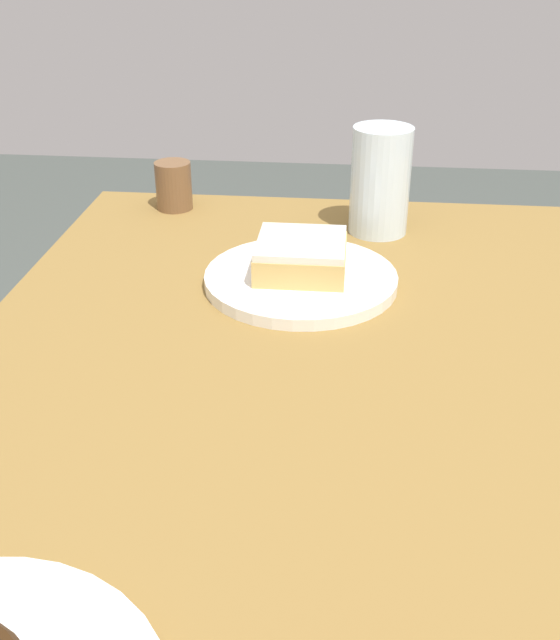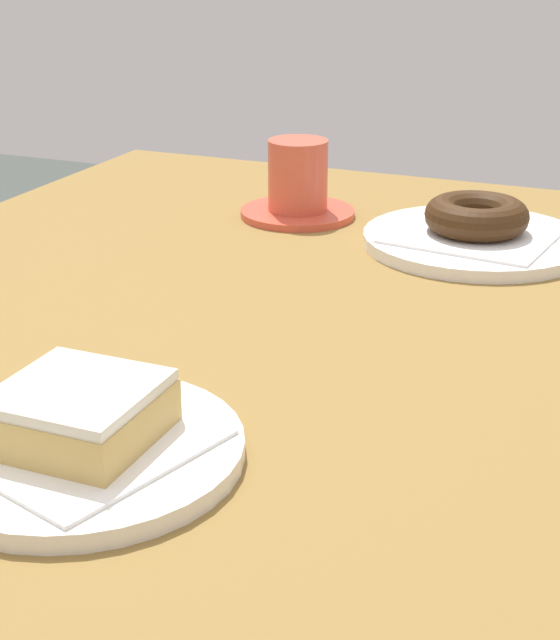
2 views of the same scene
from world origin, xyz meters
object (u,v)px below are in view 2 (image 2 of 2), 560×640
object	(u,v)px
donut_glazed_square	(79,412)
plate_chocolate_ring	(475,240)
plate_glazed_square	(83,450)
donut_chocolate_ring	(477,216)
coffee_cup	(298,185)

from	to	relation	value
donut_glazed_square	plate_chocolate_ring	size ratio (longest dim) A/B	0.40
plate_glazed_square	donut_glazed_square	size ratio (longest dim) A/B	2.20
donut_chocolate_ring	coffee_cup	bearing A→B (deg)	-98.89
plate_chocolate_ring	donut_glazed_square	bearing A→B (deg)	-14.29
plate_chocolate_ring	donut_chocolate_ring	bearing A→B (deg)	0.00
plate_glazed_square	donut_glazed_square	xyz separation A→B (m)	(0.00, 0.00, 0.03)
donut_chocolate_ring	donut_glazed_square	bearing A→B (deg)	-14.29
donut_glazed_square	coffee_cup	xyz separation A→B (m)	(-0.57, -0.08, 0.00)
plate_glazed_square	donut_glazed_square	bearing A→B (deg)	0.00
donut_glazed_square	plate_chocolate_ring	distance (m)	0.55
donut_glazed_square	donut_chocolate_ring	world-z (taller)	donut_glazed_square
plate_glazed_square	plate_chocolate_ring	xyz separation A→B (m)	(-0.54, 0.14, 0.00)
donut_glazed_square	coffee_cup	distance (m)	0.57
plate_glazed_square	coffee_cup	world-z (taller)	coffee_cup
donut_chocolate_ring	coffee_cup	xyz separation A→B (m)	(-0.03, -0.22, 0.00)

